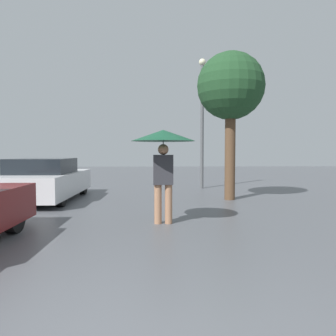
# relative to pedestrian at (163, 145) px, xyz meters

# --- Properties ---
(pedestrian) EXTENTS (1.28, 1.28, 1.89)m
(pedestrian) POSITION_rel_pedestrian_xyz_m (0.00, 0.00, 0.00)
(pedestrian) COLOR #9E7051
(pedestrian) RESTS_ON ground_plane
(parked_car_farthest) EXTENTS (1.87, 4.16, 1.25)m
(parked_car_farthest) POSITION_rel_pedestrian_xyz_m (-3.50, 3.37, -1.00)
(parked_car_farthest) COLOR silver
(parked_car_farthest) RESTS_ON ground_plane
(tree) EXTENTS (2.01, 2.01, 4.41)m
(tree) POSITION_rel_pedestrian_xyz_m (2.07, 3.25, 1.76)
(tree) COLOR brown
(tree) RESTS_ON ground_plane
(street_lamp) EXTENTS (0.27, 0.27, 5.08)m
(street_lamp) POSITION_rel_pedestrian_xyz_m (1.64, 6.36, 1.30)
(street_lamp) COLOR #515456
(street_lamp) RESTS_ON ground_plane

